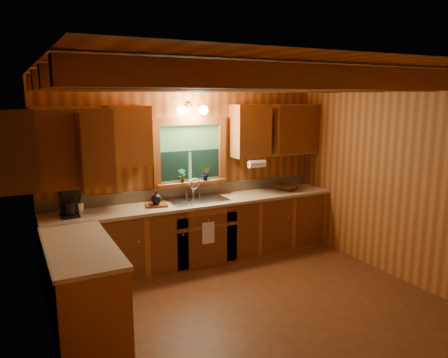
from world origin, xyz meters
name	(u,v)px	position (x,y,z in m)	size (l,w,h in m)	color
room	(258,196)	(0.00, 0.00, 1.30)	(4.20, 4.20, 4.20)	#5E3216
ceiling_beams	(260,82)	(0.00, 0.00, 2.49)	(4.20, 2.54, 0.18)	brown
base_cabinets	(174,245)	(-0.49, 1.28, 0.43)	(4.20, 2.22, 0.86)	brown
countertop	(174,211)	(-0.48, 1.29, 0.88)	(4.20, 2.24, 0.04)	tan
backsplash	(190,191)	(0.00, 1.89, 0.98)	(4.20, 0.02, 0.16)	tan
dishwasher_panel	(109,275)	(-1.47, 0.68, 0.43)	(0.02, 0.60, 0.80)	white
upper_cabinets	(162,137)	(-0.56, 1.42, 1.84)	(4.19, 1.77, 0.78)	brown
window	(190,154)	(0.00, 1.87, 1.53)	(1.12, 0.08, 1.00)	brown
window_sill	(192,183)	(0.00, 1.82, 1.12)	(1.06, 0.14, 0.04)	brown
wall_sconce	(193,110)	(0.00, 1.75, 2.16)	(0.45, 0.21, 0.17)	black
paper_towel_roll	(257,164)	(0.92, 1.53, 1.37)	(0.11, 0.11, 0.27)	white
dish_towel	(208,233)	(0.00, 1.26, 0.52)	(0.18, 0.01, 0.30)	white
sink	(198,204)	(0.00, 1.60, 0.86)	(0.82, 0.48, 0.43)	silver
coffee_maker	(69,203)	(-1.73, 1.60, 1.07)	(0.19, 0.25, 0.35)	black
utensil_crock	(79,207)	(-1.60, 1.67, 0.98)	(0.11, 0.11, 0.33)	silver
cutting_board	(156,205)	(-0.62, 1.57, 0.91)	(0.29, 0.21, 0.03)	brown
teakettle	(156,199)	(-0.62, 1.57, 1.00)	(0.14, 0.14, 0.18)	black
wicker_basket	(287,187)	(1.53, 1.59, 0.95)	(0.39, 0.39, 0.09)	#48230C
potted_plant_left	(182,176)	(-0.16, 1.80, 1.24)	(0.11, 0.07, 0.20)	brown
potted_plant_right	(206,174)	(0.21, 1.79, 1.24)	(0.11, 0.09, 0.19)	brown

